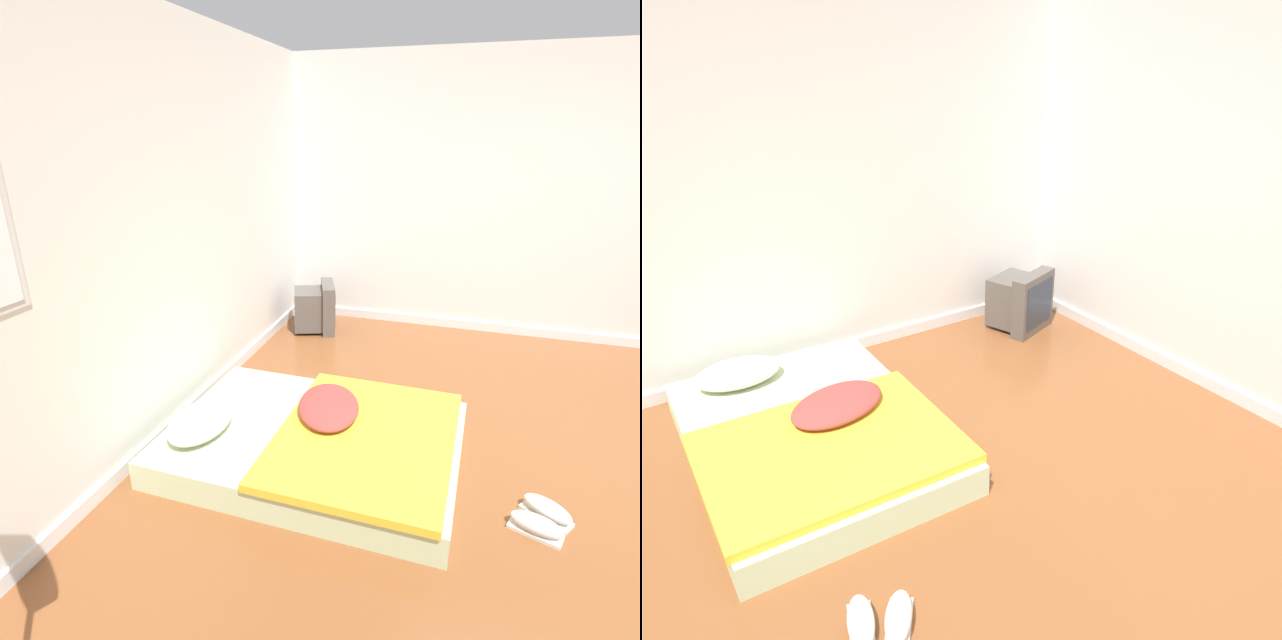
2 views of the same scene
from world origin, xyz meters
TOP-DOWN VIEW (x-y plane):
  - ground_plane at (0.00, 0.00)m, footprint 20.00×20.00m
  - wall_back at (-0.01, 2.84)m, footprint 7.37×0.08m
  - wall_right at (2.51, 0.00)m, footprint 0.08×8.03m
  - mattress_bed at (-0.01, 1.79)m, footprint 1.32×1.77m
  - crt_tv at (2.00, 2.44)m, footprint 0.51×0.51m
  - sneaker_pair at (-0.22, 0.50)m, footprint 0.35×0.34m

SIDE VIEW (x-z plane):
  - ground_plane at x=0.00m, z-range 0.00..0.00m
  - sneaker_pair at x=-0.22m, z-range 0.00..0.10m
  - mattress_bed at x=-0.01m, z-range -0.04..0.28m
  - crt_tv at x=2.00m, z-range -0.01..0.47m
  - wall_right at x=2.51m, z-range -0.01..2.59m
  - wall_back at x=-0.01m, z-range -0.01..2.59m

